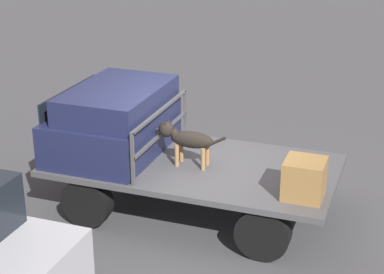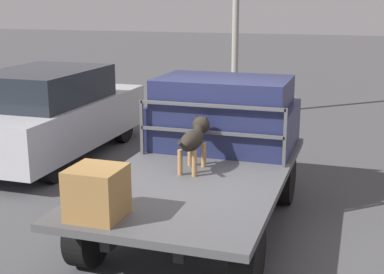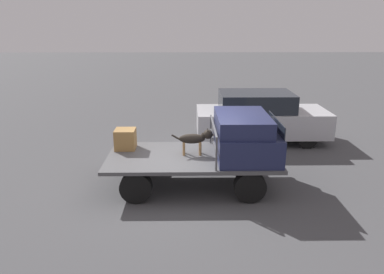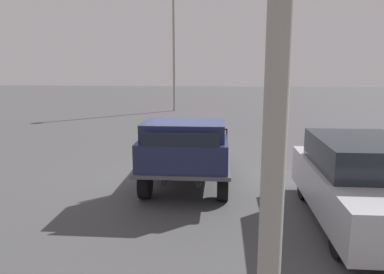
% 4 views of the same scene
% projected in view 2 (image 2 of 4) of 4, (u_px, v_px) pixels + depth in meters
% --- Properties ---
extents(ground_plane, '(80.00, 80.00, 0.00)m').
position_uv_depth(ground_plane, '(199.00, 229.00, 6.64)').
color(ground_plane, '#474749').
extents(flatbed_truck, '(3.96, 2.05, 0.75)m').
position_uv_depth(flatbed_truck, '(199.00, 186.00, 6.50)').
color(flatbed_truck, black).
rests_on(flatbed_truck, ground).
extents(truck_cab, '(1.38, 1.93, 0.98)m').
position_uv_depth(truck_cab, '(225.00, 114.00, 7.46)').
color(truck_cab, '#1E2347').
rests_on(truck_cab, flatbed_truck).
extents(truck_headboard, '(0.04, 1.93, 0.74)m').
position_uv_depth(truck_headboard, '(210.00, 123.00, 6.78)').
color(truck_headboard, '#4C4C4F').
rests_on(truck_headboard, flatbed_truck).
extents(dog, '(1.01, 0.23, 0.63)m').
position_uv_depth(dog, '(195.00, 138.00, 6.47)').
color(dog, '#9E7547').
rests_on(dog, flatbed_truck).
extents(cargo_crate, '(0.49, 0.49, 0.49)m').
position_uv_depth(cargo_crate, '(97.00, 193.00, 5.03)').
color(cargo_crate, olive).
rests_on(cargo_crate, flatbed_truck).
extents(parked_sedan, '(4.16, 1.80, 1.60)m').
position_uv_depth(parked_sedan, '(51.00, 113.00, 9.52)').
color(parked_sedan, black).
rests_on(parked_sedan, ground).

